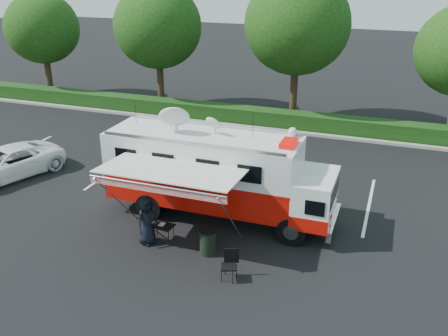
# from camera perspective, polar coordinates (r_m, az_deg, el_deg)

# --- Properties ---
(ground_plane) EXTENTS (120.00, 120.00, 0.00)m
(ground_plane) POSITION_cam_1_polar(r_m,az_deg,el_deg) (19.90, -0.49, -5.57)
(ground_plane) COLOR black
(ground_plane) RESTS_ON ground
(back_border) EXTENTS (60.00, 6.14, 8.87)m
(back_border) POSITION_cam_1_polar(r_m,az_deg,el_deg) (30.05, 10.44, 13.96)
(back_border) COLOR #9E998E
(back_border) RESTS_ON ground_plane
(stall_lines) EXTENTS (24.12, 5.50, 0.01)m
(stall_lines) POSITION_cam_1_polar(r_m,az_deg,el_deg) (22.58, 0.96, -1.94)
(stall_lines) COLOR silver
(stall_lines) RESTS_ON ground_plane
(command_truck) EXTENTS (8.92, 2.45, 4.29)m
(command_truck) POSITION_cam_1_polar(r_m,az_deg,el_deg) (19.12, -0.73, -0.70)
(command_truck) COLOR black
(command_truck) RESTS_ON ground_plane
(awning) EXTENTS (4.87, 2.52, 2.94)m
(awning) POSITION_cam_1_polar(r_m,az_deg,el_deg) (16.90, -6.32, -0.72)
(awning) COLOR silver
(awning) RESTS_ON ground_plane
(white_suv) EXTENTS (4.05, 5.57, 1.41)m
(white_suv) POSITION_cam_1_polar(r_m,az_deg,el_deg) (25.50, -23.23, -0.91)
(white_suv) COLOR white
(white_suv) RESTS_ON ground_plane
(person) EXTENTS (0.84, 1.03, 1.81)m
(person) POSITION_cam_1_polar(r_m,az_deg,el_deg) (18.39, -8.62, -8.44)
(person) COLOR black
(person) RESTS_ON ground_plane
(folding_table) EXTENTS (0.85, 0.63, 0.68)m
(folding_table) POSITION_cam_1_polar(r_m,az_deg,el_deg) (18.07, -7.05, -6.64)
(folding_table) COLOR black
(folding_table) RESTS_ON ground_plane
(folding_chair) EXTENTS (0.62, 0.66, 1.00)m
(folding_chair) POSITION_cam_1_polar(r_m,az_deg,el_deg) (16.10, 0.72, -10.63)
(folding_chair) COLOR black
(folding_chair) RESTS_ON ground_plane
(trash_bin) EXTENTS (0.62, 0.62, 0.92)m
(trash_bin) POSITION_cam_1_polar(r_m,az_deg,el_deg) (17.37, -1.84, -8.41)
(trash_bin) COLOR black
(trash_bin) RESTS_ON ground_plane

